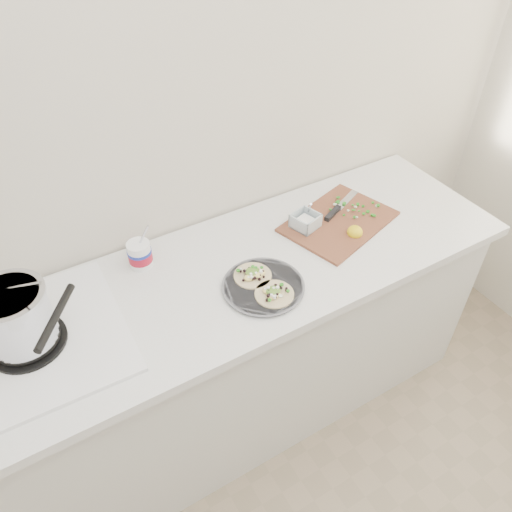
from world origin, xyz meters
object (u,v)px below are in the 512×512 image
taco_plate (263,285)px  cutboard (336,219)px  stove (21,327)px  tub (140,252)px

taco_plate → cutboard: bearing=20.8°
stove → cutboard: 1.21m
stove → taco_plate: (0.76, -0.15, -0.07)m
stove → tub: (0.44, 0.17, -0.03)m
stove → tub: size_ratio=3.01×
taco_plate → tub: 0.46m
tub → cutboard: tub is taller
stove → tub: stove is taller
stove → taco_plate: bearing=-10.2°
tub → cutboard: 0.78m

